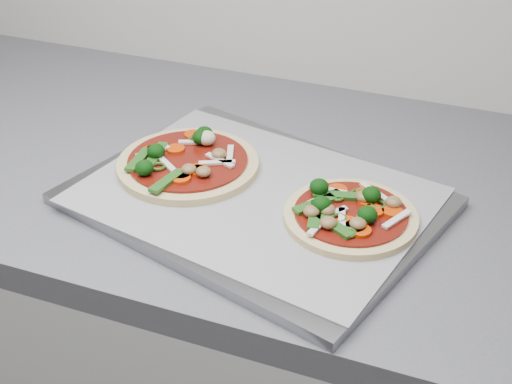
% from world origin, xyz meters
% --- Properties ---
extents(base_cabinet, '(3.60, 0.60, 0.86)m').
position_xyz_m(base_cabinet, '(0.00, 1.30, 0.43)').
color(base_cabinet, silver).
rests_on(base_cabinet, ground).
extents(countertop, '(3.60, 0.60, 0.04)m').
position_xyz_m(countertop, '(0.00, 1.30, 0.88)').
color(countertop, slate).
rests_on(countertop, base_cabinet).
extents(baking_tray, '(0.51, 0.43, 0.01)m').
position_xyz_m(baking_tray, '(0.30, 1.22, 0.91)').
color(baking_tray, gray).
rests_on(baking_tray, countertop).
extents(parchment, '(0.47, 0.38, 0.00)m').
position_xyz_m(parchment, '(0.30, 1.22, 0.92)').
color(parchment, gray).
rests_on(parchment, baking_tray).
extents(pizza_left, '(0.25, 0.25, 0.03)m').
position_xyz_m(pizza_left, '(0.19, 1.24, 0.93)').
color(pizza_left, '#DFBD7C').
rests_on(pizza_left, parchment).
extents(pizza_right, '(0.21, 0.21, 0.03)m').
position_xyz_m(pizza_right, '(0.43, 1.20, 0.93)').
color(pizza_right, '#DFBD7C').
rests_on(pizza_right, parchment).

